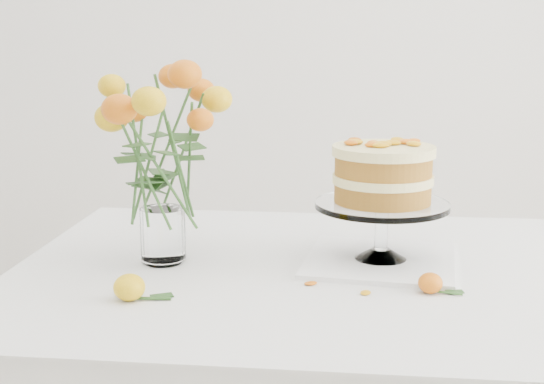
# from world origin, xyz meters

# --- Properties ---
(table) EXTENTS (1.43, 0.93, 0.76)m
(table) POSITION_xyz_m (0.00, 0.00, 0.67)
(table) COLOR tan
(table) RESTS_ON ground
(napkin) EXTENTS (0.32, 0.32, 0.01)m
(napkin) POSITION_xyz_m (0.01, 0.05, 0.76)
(napkin) COLOR white
(napkin) RESTS_ON table
(cake_stand) EXTENTS (0.27, 0.27, 0.24)m
(cake_stand) POSITION_xyz_m (0.01, 0.05, 0.93)
(cake_stand) COLOR white
(cake_stand) RESTS_ON napkin
(rose_vase) EXTENTS (0.33, 0.33, 0.45)m
(rose_vase) POSITION_xyz_m (-0.42, 0.00, 1.02)
(rose_vase) COLOR white
(rose_vase) RESTS_ON table
(loose_rose_near) EXTENTS (0.10, 0.06, 0.05)m
(loose_rose_near) POSITION_xyz_m (-0.43, -0.22, 0.78)
(loose_rose_near) COLOR yellow
(loose_rose_near) RESTS_ON table
(loose_rose_far) EXTENTS (0.08, 0.04, 0.04)m
(loose_rose_far) POSITION_xyz_m (0.09, -0.12, 0.77)
(loose_rose_far) COLOR #D5690A
(loose_rose_far) RESTS_ON table
(stray_petal_a) EXTENTS (0.03, 0.02, 0.00)m
(stray_petal_a) POSITION_xyz_m (-0.12, -0.10, 0.76)
(stray_petal_a) COLOR #F0A50F
(stray_petal_a) RESTS_ON table
(stray_petal_b) EXTENTS (0.03, 0.02, 0.00)m
(stray_petal_b) POSITION_xyz_m (-0.02, -0.14, 0.76)
(stray_petal_b) COLOR #F0A50F
(stray_petal_b) RESTS_ON table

